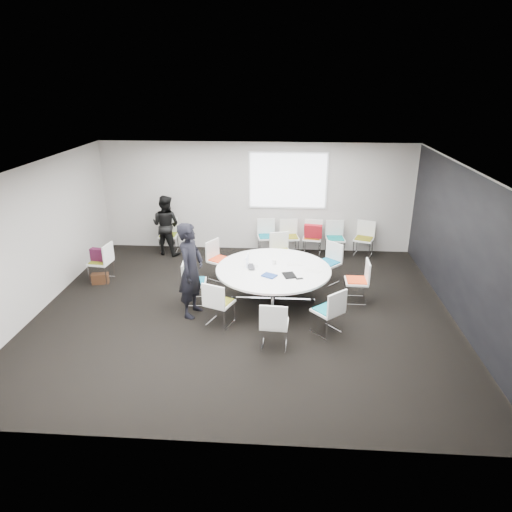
# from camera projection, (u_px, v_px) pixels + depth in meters

# --- Properties ---
(room_shell) EXTENTS (8.08, 7.08, 2.88)m
(room_shell) POSITION_uv_depth(u_px,v_px,m) (249.00, 244.00, 8.47)
(room_shell) COLOR black
(room_shell) RESTS_ON ground
(conference_table) EXTENTS (2.30, 2.30, 0.73)m
(conference_table) POSITION_uv_depth(u_px,v_px,m) (273.00, 277.00, 9.16)
(conference_table) COLOR silver
(conference_table) RESTS_ON ground
(projection_screen) EXTENTS (1.90, 0.03, 1.35)m
(projection_screen) POSITION_uv_depth(u_px,v_px,m) (288.00, 181.00, 11.47)
(projection_screen) COLOR white
(projection_screen) RESTS_ON room_shell
(chair_ring_a) EXTENTS (0.45, 0.47, 0.88)m
(chair_ring_a) POSITION_uv_depth(u_px,v_px,m) (356.00, 289.00, 9.27)
(chair_ring_a) COLOR silver
(chair_ring_a) RESTS_ON ground
(chair_ring_b) EXTENTS (0.64, 0.64, 0.88)m
(chair_ring_b) POSITION_uv_depth(u_px,v_px,m) (328.00, 270.00, 10.16)
(chair_ring_b) COLOR silver
(chair_ring_b) RESTS_ON ground
(chair_ring_c) EXTENTS (0.56, 0.56, 0.88)m
(chair_ring_c) POSITION_uv_depth(u_px,v_px,m) (281.00, 259.00, 10.78)
(chair_ring_c) COLOR silver
(chair_ring_c) RESTS_ON ground
(chair_ring_d) EXTENTS (0.62, 0.62, 0.88)m
(chair_ring_d) POSITION_uv_depth(u_px,v_px,m) (220.00, 267.00, 10.32)
(chair_ring_d) COLOR silver
(chair_ring_d) RESTS_ON ground
(chair_ring_e) EXTENTS (0.49, 0.50, 0.88)m
(chair_ring_e) POSITION_uv_depth(u_px,v_px,m) (195.00, 290.00, 9.22)
(chair_ring_e) COLOR silver
(chair_ring_e) RESTS_ON ground
(chair_ring_f) EXTENTS (0.59, 0.59, 0.88)m
(chair_ring_f) POSITION_uv_depth(u_px,v_px,m) (219.00, 311.00, 8.38)
(chair_ring_f) COLOR silver
(chair_ring_f) RESTS_ON ground
(chair_ring_g) EXTENTS (0.49, 0.48, 0.88)m
(chair_ring_g) POSITION_uv_depth(u_px,v_px,m) (274.00, 333.00, 7.68)
(chair_ring_g) COLOR silver
(chair_ring_g) RESTS_ON ground
(chair_ring_h) EXTENTS (0.64, 0.64, 0.88)m
(chair_ring_h) POSITION_uv_depth(u_px,v_px,m) (327.00, 319.00, 8.10)
(chair_ring_h) COLOR silver
(chair_ring_h) RESTS_ON ground
(chair_back_a) EXTENTS (0.53, 0.52, 0.88)m
(chair_back_a) POSITION_uv_depth(u_px,v_px,m) (267.00, 243.00, 11.81)
(chair_back_a) COLOR silver
(chair_back_a) RESTS_ON ground
(chair_back_b) EXTENTS (0.52, 0.51, 0.88)m
(chair_back_b) POSITION_uv_depth(u_px,v_px,m) (289.00, 244.00, 11.77)
(chair_back_b) COLOR silver
(chair_back_b) RESTS_ON ground
(chair_back_c) EXTENTS (0.52, 0.51, 0.88)m
(chair_back_c) POSITION_uv_depth(u_px,v_px,m) (312.00, 244.00, 11.74)
(chair_back_c) COLOR silver
(chair_back_c) RESTS_ON ground
(chair_back_d) EXTENTS (0.49, 0.48, 0.88)m
(chair_back_d) POSITION_uv_depth(u_px,v_px,m) (335.00, 245.00, 11.67)
(chair_back_d) COLOR silver
(chair_back_d) RESTS_ON ground
(chair_back_e) EXTENTS (0.59, 0.58, 0.88)m
(chair_back_e) POSITION_uv_depth(u_px,v_px,m) (363.00, 245.00, 11.65)
(chair_back_e) COLOR silver
(chair_back_e) RESTS_ON ground
(chair_spare_left) EXTENTS (0.49, 0.51, 0.88)m
(chair_spare_left) POSITION_uv_depth(u_px,v_px,m) (102.00, 269.00, 10.21)
(chair_spare_left) COLOR silver
(chair_spare_left) RESTS_ON ground
(chair_person_back) EXTENTS (0.48, 0.47, 0.88)m
(chair_person_back) POSITION_uv_depth(u_px,v_px,m) (169.00, 241.00, 11.93)
(chair_person_back) COLOR silver
(chair_person_back) RESTS_ON ground
(person_main) EXTENTS (0.58, 0.75, 1.84)m
(person_main) POSITION_uv_depth(u_px,v_px,m) (191.00, 270.00, 8.53)
(person_main) COLOR black
(person_main) RESTS_ON ground
(person_back) EXTENTS (0.89, 0.78, 1.55)m
(person_back) POSITION_uv_depth(u_px,v_px,m) (166.00, 225.00, 11.59)
(person_back) COLOR black
(person_back) RESTS_ON ground
(laptop) EXTENTS (0.27, 0.36, 0.03)m
(laptop) POSITION_uv_depth(u_px,v_px,m) (253.00, 267.00, 9.14)
(laptop) COLOR #333338
(laptop) RESTS_ON conference_table
(laptop_lid) EXTENTS (0.04, 0.30, 0.22)m
(laptop_lid) POSITION_uv_depth(u_px,v_px,m) (247.00, 260.00, 9.14)
(laptop_lid) COLOR silver
(laptop_lid) RESTS_ON conference_table
(notebook_black) EXTENTS (0.29, 0.35, 0.02)m
(notebook_black) POSITION_uv_depth(u_px,v_px,m) (289.00, 275.00, 8.75)
(notebook_black) COLOR black
(notebook_black) RESTS_ON conference_table
(tablet_folio) EXTENTS (0.33, 0.30, 0.03)m
(tablet_folio) POSITION_uv_depth(u_px,v_px,m) (269.00, 276.00, 8.73)
(tablet_folio) COLOR navy
(tablet_folio) RESTS_ON conference_table
(papers_right) EXTENTS (0.32, 0.24, 0.00)m
(papers_right) POSITION_uv_depth(u_px,v_px,m) (295.00, 264.00, 9.31)
(papers_right) COLOR silver
(papers_right) RESTS_ON conference_table
(papers_front) EXTENTS (0.36, 0.31, 0.00)m
(papers_front) POSITION_uv_depth(u_px,v_px,m) (314.00, 270.00, 8.99)
(papers_front) COLOR silver
(papers_front) RESTS_ON conference_table
(cup) EXTENTS (0.08, 0.08, 0.09)m
(cup) POSITION_uv_depth(u_px,v_px,m) (274.00, 262.00, 9.29)
(cup) COLOR white
(cup) RESTS_ON conference_table
(phone) EXTENTS (0.15, 0.11, 0.01)m
(phone) POSITION_uv_depth(u_px,v_px,m) (299.00, 279.00, 8.62)
(phone) COLOR black
(phone) RESTS_ON conference_table
(maroon_bag) EXTENTS (0.42, 0.21, 0.28)m
(maroon_bag) POSITION_uv_depth(u_px,v_px,m) (100.00, 255.00, 10.09)
(maroon_bag) COLOR #42112B
(maroon_bag) RESTS_ON chair_spare_left
(brown_bag) EXTENTS (0.39, 0.23, 0.24)m
(brown_bag) POSITION_uv_depth(u_px,v_px,m) (100.00, 279.00, 10.11)
(brown_bag) COLOR #3A2112
(brown_bag) RESTS_ON ground
(red_jacket) EXTENTS (0.46, 0.24, 0.36)m
(red_jacket) POSITION_uv_depth(u_px,v_px,m) (313.00, 231.00, 11.37)
(red_jacket) COLOR maroon
(red_jacket) RESTS_ON chair_back_c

